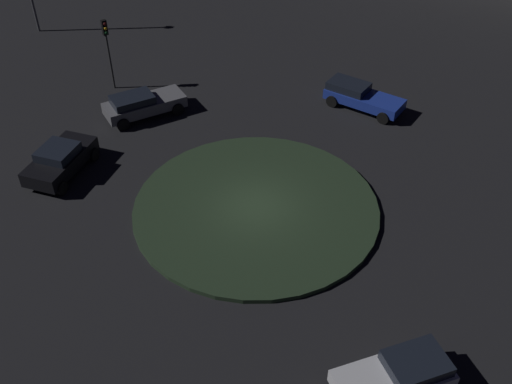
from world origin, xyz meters
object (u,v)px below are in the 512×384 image
car_blue (360,96)px  car_black (60,160)px  car_grey (142,104)px  traffic_light_northwest (107,41)px  car_white (398,376)px

car_blue → car_black: size_ratio=1.02×
car_grey → traffic_light_northwest: size_ratio=1.11×
car_blue → traffic_light_northwest: (-14.64, 3.91, 2.38)m
car_blue → traffic_light_northwest: 15.34m
traffic_light_northwest → car_white: bearing=-4.4°
car_blue → traffic_light_northwest: bearing=-154.2°
car_white → car_black: size_ratio=0.95×
car_white → car_grey: car_grey is taller
traffic_light_northwest → car_grey: bearing=-2.3°
car_white → traffic_light_northwest: size_ratio=0.97×
car_white → car_blue: size_ratio=0.93×
car_white → traffic_light_northwest: (-11.28, 22.39, 2.39)m
car_black → traffic_light_northwest: traffic_light_northwest is taller
car_blue → car_grey: car_grey is taller
car_grey → car_black: car_black is taller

